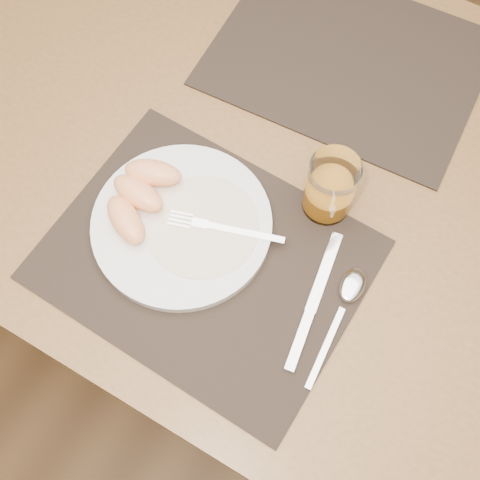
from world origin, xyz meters
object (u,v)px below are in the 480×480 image
at_px(plate, 182,224).
at_px(fork, 216,227).
at_px(knife, 310,311).
at_px(table, 282,180).
at_px(spoon, 349,294).
at_px(placemat_far, 347,59).
at_px(juice_glass, 330,189).
at_px(placemat_near, 206,259).

distance_m(plate, fork, 0.05).
height_order(plate, knife, plate).
relative_size(table, spoon, 7.29).
relative_size(placemat_far, juice_glass, 4.05).
relative_size(spoon, juice_glass, 1.73).
height_order(placemat_far, juice_glass, juice_glass).
bearing_deg(spoon, knife, -126.28).
height_order(table, knife, knife).
relative_size(fork, knife, 0.78).
relative_size(placemat_near, knife, 2.05).
xyz_separation_m(placemat_far, fork, (-0.03, -0.39, 0.02)).
distance_m(placemat_near, knife, 0.17).
bearing_deg(table, plate, -110.90).
bearing_deg(plate, spoon, 5.85).
distance_m(table, spoon, 0.27).
distance_m(knife, juice_glass, 0.18).
bearing_deg(juice_glass, spoon, -50.65).
xyz_separation_m(table, spoon, (0.19, -0.17, 0.09)).
height_order(table, fork, fork).
xyz_separation_m(plate, knife, (0.23, -0.02, -0.01)).
distance_m(placemat_near, fork, 0.05).
relative_size(placemat_near, placemat_far, 1.00).
relative_size(table, juice_glass, 12.59).
height_order(table, plate, plate).
relative_size(fork, juice_glass, 1.54).
distance_m(table, placemat_near, 0.24).
distance_m(knife, spoon, 0.06).
height_order(placemat_near, fork, fork).
distance_m(placemat_far, spoon, 0.43).
xyz_separation_m(table, placemat_far, (0.00, 0.22, 0.09)).
distance_m(placemat_far, knife, 0.46).
height_order(placemat_near, juice_glass, juice_glass).
xyz_separation_m(fork, knife, (0.18, -0.04, -0.02)).
distance_m(fork, spoon, 0.22).
relative_size(placemat_near, spoon, 2.34).
distance_m(plate, juice_glass, 0.22).
relative_size(plate, spoon, 1.41).
distance_m(placemat_far, juice_glass, 0.29).
distance_m(table, fork, 0.21).
bearing_deg(knife, placemat_far, 109.26).
xyz_separation_m(fork, spoon, (0.22, 0.01, -0.01)).
distance_m(placemat_near, spoon, 0.21).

